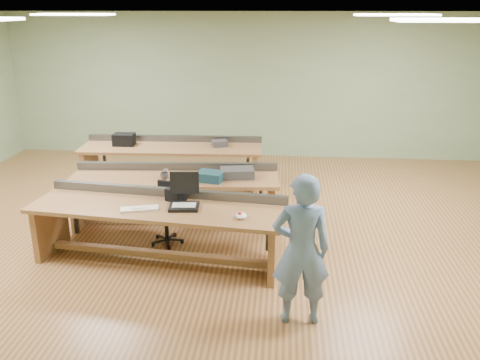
% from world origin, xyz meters
% --- Properties ---
extents(floor, '(10.00, 10.00, 0.00)m').
position_xyz_m(floor, '(0.00, 0.00, 0.00)').
color(floor, '#A46D3E').
rests_on(floor, ground).
extents(ceiling, '(10.00, 10.00, 0.00)m').
position_xyz_m(ceiling, '(0.00, 0.00, 3.00)').
color(ceiling, silver).
rests_on(ceiling, wall_back).
extents(wall_back, '(10.00, 0.04, 3.00)m').
position_xyz_m(wall_back, '(0.00, 4.00, 1.50)').
color(wall_back, '#89A17A').
rests_on(wall_back, floor).
extents(wall_front, '(10.00, 0.04, 3.00)m').
position_xyz_m(wall_front, '(0.00, -4.00, 1.50)').
color(wall_front, '#89A17A').
rests_on(wall_front, floor).
extents(fluor_panels, '(6.20, 3.50, 0.03)m').
position_xyz_m(fluor_panels, '(0.00, 0.00, 2.97)').
color(fluor_panels, white).
rests_on(fluor_panels, ceiling).
extents(workbench_front, '(3.25, 1.19, 0.86)m').
position_xyz_m(workbench_front, '(-0.66, -0.95, 0.56)').
color(workbench_front, '#9E6642').
rests_on(workbench_front, floor).
extents(workbench_mid, '(3.07, 1.01, 0.86)m').
position_xyz_m(workbench_mid, '(-0.69, 0.20, 0.56)').
color(workbench_mid, '#9E6642').
rests_on(workbench_mid, floor).
extents(workbench_back, '(3.21, 0.97, 0.86)m').
position_xyz_m(workbench_back, '(-1.10, 1.84, 0.56)').
color(workbench_back, '#9E6642').
rests_on(workbench_back, floor).
extents(person, '(0.62, 0.44, 1.61)m').
position_xyz_m(person, '(1.08, -2.12, 0.80)').
color(person, '#6281A0').
rests_on(person, floor).
extents(laptop_base, '(0.38, 0.32, 0.04)m').
position_xyz_m(laptop_base, '(-0.32, -1.00, 0.77)').
color(laptop_base, black).
rests_on(laptop_base, workbench_front).
extents(laptop_screen, '(0.36, 0.05, 0.28)m').
position_xyz_m(laptop_screen, '(-0.33, -0.86, 1.03)').
color(laptop_screen, black).
rests_on(laptop_screen, laptop_base).
extents(keyboard, '(0.48, 0.27, 0.03)m').
position_xyz_m(keyboard, '(-0.85, -1.10, 0.76)').
color(keyboard, silver).
rests_on(keyboard, workbench_front).
extents(trackball_mouse, '(0.17, 0.19, 0.07)m').
position_xyz_m(trackball_mouse, '(0.41, -1.25, 0.78)').
color(trackball_mouse, white).
rests_on(trackball_mouse, workbench_front).
extents(camera_bag, '(0.28, 0.23, 0.16)m').
position_xyz_m(camera_bag, '(-0.47, -0.75, 0.83)').
color(camera_bag, black).
rests_on(camera_bag, workbench_front).
extents(task_chair, '(0.54, 0.54, 0.84)m').
position_xyz_m(task_chair, '(-0.68, -0.40, 0.31)').
color(task_chair, black).
rests_on(task_chair, floor).
extents(parts_bin_teal, '(0.42, 0.36, 0.13)m').
position_xyz_m(parts_bin_teal, '(-0.15, 0.06, 0.81)').
color(parts_bin_teal, '#143542').
rests_on(parts_bin_teal, workbench_mid).
extents(parts_bin_grey, '(0.52, 0.38, 0.13)m').
position_xyz_m(parts_bin_grey, '(0.22, 0.24, 0.81)').
color(parts_bin_grey, '#333335').
rests_on(parts_bin_grey, workbench_mid).
extents(mug, '(0.15, 0.15, 0.09)m').
position_xyz_m(mug, '(-0.81, 0.07, 0.80)').
color(mug, '#333335').
rests_on(mug, workbench_mid).
extents(drinks_can, '(0.08, 0.08, 0.12)m').
position_xyz_m(drinks_can, '(-0.81, 0.16, 0.81)').
color(drinks_can, silver).
rests_on(drinks_can, workbench_mid).
extents(storage_box_back, '(0.37, 0.26, 0.21)m').
position_xyz_m(storage_box_back, '(-1.95, 1.84, 0.85)').
color(storage_box_back, black).
rests_on(storage_box_back, workbench_back).
extents(tray_back, '(0.32, 0.28, 0.11)m').
position_xyz_m(tray_back, '(-0.25, 1.92, 0.80)').
color(tray_back, '#333335').
rests_on(tray_back, workbench_back).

